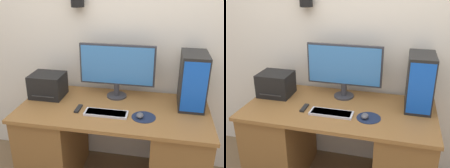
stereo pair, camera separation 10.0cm
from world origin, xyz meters
TOP-DOWN VIEW (x-y plane):
  - wall_back at (-0.00, 0.82)m, footprint 6.40×0.17m
  - desk at (0.00, 0.38)m, footprint 1.58×0.76m
  - monitor at (-0.01, 0.60)m, footprint 0.67×0.18m
  - keyboard at (-0.03, 0.25)m, footprint 0.35×0.12m
  - mousepad at (0.27, 0.26)m, footprint 0.19×0.19m
  - mouse at (0.24, 0.25)m, footprint 0.06×0.07m
  - computer_tower at (0.63, 0.54)m, footprint 0.21×0.33m
  - printer at (-0.62, 0.50)m, footprint 0.29×0.25m
  - remote_control at (-0.27, 0.29)m, footprint 0.04×0.13m

SIDE VIEW (x-z plane):
  - desk at x=0.00m, z-range 0.01..0.80m
  - mousepad at x=0.27m, z-range 0.79..0.79m
  - remote_control at x=-0.27m, z-range 0.79..0.80m
  - keyboard at x=-0.03m, z-range 0.79..0.81m
  - mouse at x=0.24m, z-range 0.79..0.83m
  - printer at x=-0.62m, z-range 0.79..1.00m
  - computer_tower at x=0.63m, z-range 0.79..1.25m
  - monitor at x=-0.01m, z-range 0.83..1.31m
  - wall_back at x=0.00m, z-range -0.06..2.80m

